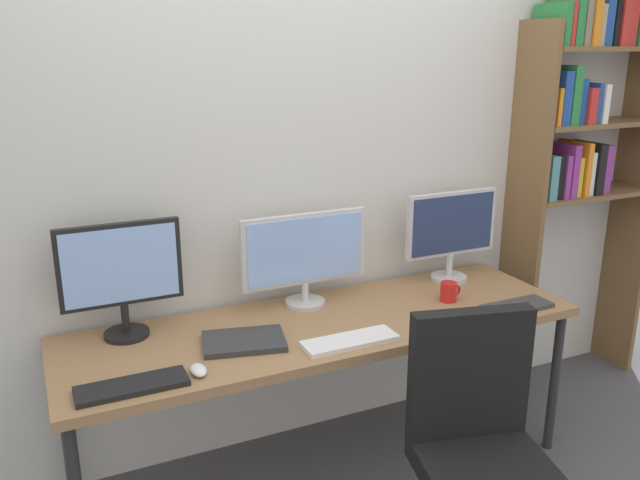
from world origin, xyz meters
name	(u,v)px	position (x,y,z in m)	size (l,w,h in m)	color
wall_back	(286,175)	(0.00, 1.02, 1.30)	(4.62, 0.10, 2.60)	silver
desk	(325,333)	(0.00, 0.60, 0.69)	(2.22, 0.68, 0.74)	#936D47
bookshelf	(581,133)	(1.60, 0.83, 1.43)	(0.83, 0.28, 2.14)	brown
office_chair	(478,480)	(0.23, -0.17, 0.40)	(0.53, 0.54, 0.99)	#2D2D33
monitor_left	(121,273)	(-0.79, 0.81, 1.01)	(0.48, 0.18, 0.47)	black
monitor_center	(305,254)	(0.00, 0.81, 0.98)	(0.59, 0.18, 0.42)	silver
monitor_right	(451,230)	(0.79, 0.81, 1.00)	(0.50, 0.18, 0.45)	silver
keyboard_left	(132,386)	(-0.84, 0.37, 0.75)	(0.38, 0.13, 0.02)	black
keyboard_center	(350,341)	(0.00, 0.37, 0.75)	(0.39, 0.13, 0.02)	silver
keyboard_right	(517,306)	(0.84, 0.37, 0.75)	(0.32, 0.13, 0.02)	#38383D
computer_mouse	(199,370)	(-0.61, 0.38, 0.76)	(0.06, 0.10, 0.03)	silver
laptop_closed	(244,341)	(-0.38, 0.54, 0.75)	(0.32, 0.22, 0.02)	#2D2D2D
coffee_mug	(449,292)	(0.62, 0.57, 0.79)	(0.11, 0.08, 0.09)	red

